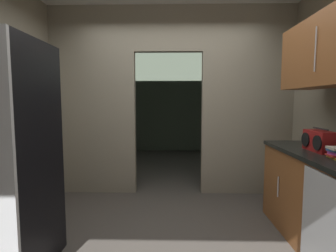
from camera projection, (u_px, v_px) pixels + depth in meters
name	position (u px, v px, depth m)	size (l,w,h in m)	color
ground	(169.00, 243.00, 2.53)	(20.00, 20.00, 0.00)	#47423D
kitchen_partition	(172.00, 96.00, 3.85)	(3.55, 0.12, 2.75)	gray
adjoining_room_shell	(172.00, 102.00, 6.16)	(3.55, 3.50, 2.75)	slate
lower_cabinet_run	(328.00, 202.00, 2.39)	(0.63, 1.65, 0.90)	brown
dishwasher	(322.00, 230.00, 1.94)	(0.02, 0.56, 0.84)	#B7BABC
boombox	(319.00, 141.00, 2.47)	(0.16, 0.35, 0.22)	maroon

